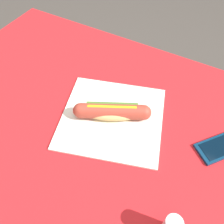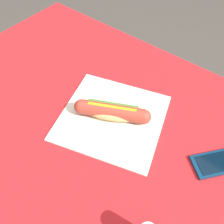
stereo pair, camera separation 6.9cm
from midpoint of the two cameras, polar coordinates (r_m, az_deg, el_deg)
ground_plane at (r=1.36m, az=-1.16°, el=-20.86°), size 6.00×6.00×0.00m
dining_table at (r=0.81m, az=-1.86°, el=-8.26°), size 1.21×0.87×0.73m
paper_wrapper at (r=0.71m, az=2.77°, el=-1.51°), size 0.37×0.36×0.01m
hot_dog at (r=0.69m, az=2.87°, el=-0.08°), size 0.21×0.13×0.05m
cell_phone at (r=0.71m, az=26.89°, el=-11.08°), size 0.14×0.15×0.01m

